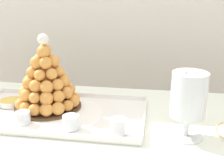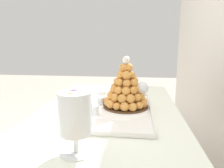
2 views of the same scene
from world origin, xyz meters
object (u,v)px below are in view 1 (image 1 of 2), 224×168
dessert_cup_centre (71,123)px  macaron_goblet (189,96)px  croquembouche (47,81)px  dessert_cup_mid_left (23,118)px  wine_glass (57,74)px  dessert_cup_mid_right (118,127)px  creme_brulee_ramekin (11,102)px  serving_tray (58,113)px

dessert_cup_centre → macaron_goblet: 0.40m
croquembouche → dessert_cup_mid_left: (-0.03, -0.16, -0.09)m
dessert_cup_mid_left → macaron_goblet: 0.58m
dessert_cup_mid_left → dessert_cup_centre: dessert_cup_centre is taller
croquembouche → wine_glass: croquembouche is taller
wine_glass → dessert_cup_centre: bearing=-61.7°
dessert_cup_mid_right → creme_brulee_ramekin: dessert_cup_mid_right is taller
dessert_cup_mid_left → creme_brulee_ramekin: 0.21m
dessert_cup_mid_left → macaron_goblet: macaron_goblet is taller
macaron_goblet → dessert_cup_centre: bearing=-177.2°
dessert_cup_centre → wine_glass: size_ratio=0.36×
serving_tray → croquembouche: 0.14m
serving_tray → creme_brulee_ramekin: bearing=168.1°
macaron_goblet → wine_glass: size_ratio=1.42×
croquembouche → macaron_goblet: croquembouche is taller
creme_brulee_ramekin → wine_glass: size_ratio=0.61×
dessert_cup_mid_left → croquembouche: bearing=77.9°
dessert_cup_mid_right → macaron_goblet: (0.22, 0.03, 0.11)m
dessert_cup_centre → creme_brulee_ramekin: dessert_cup_centre is taller
serving_tray → macaron_goblet: (0.48, -0.10, 0.14)m
dessert_cup_mid_left → macaron_goblet: size_ratio=0.23×
dessert_cup_mid_left → dessert_cup_mid_right: 0.35m
creme_brulee_ramekin → macaron_goblet: 0.73m
macaron_goblet → dessert_cup_mid_right: bearing=-171.6°
serving_tray → dessert_cup_mid_right: dessert_cup_mid_right is taller
serving_tray → wine_glass: 0.19m
dessert_cup_centre → wine_glass: wine_glass is taller
creme_brulee_ramekin → serving_tray: bearing=-11.9°
dessert_cup_mid_right → croquembouche: bearing=150.4°
croquembouche → wine_glass: size_ratio=1.85×
macaron_goblet → wine_glass: 0.58m
wine_glass → croquembouche: bearing=-94.1°
dessert_cup_centre → wine_glass: 0.31m
croquembouche → dessert_cup_mid_right: (0.31, -0.18, -0.09)m
wine_glass → serving_tray: bearing=-71.1°
serving_tray → croquembouche: croquembouche is taller
croquembouche → dessert_cup_mid_right: size_ratio=5.42×
croquembouche → serving_tray: bearing=-38.4°
macaron_goblet → serving_tray: bearing=168.0°
wine_glass → macaron_goblet: bearing=-24.5°
creme_brulee_ramekin → wine_glass: (0.17, 0.09, 0.10)m
serving_tray → dessert_cup_centre: dessert_cup_centre is taller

